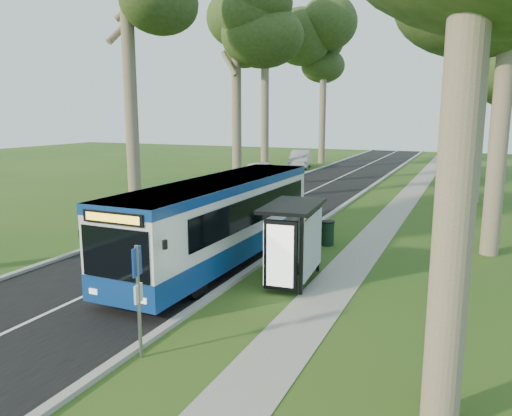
# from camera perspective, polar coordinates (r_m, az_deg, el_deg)

# --- Properties ---
(ground) EXTENTS (120.00, 120.00, 0.00)m
(ground) POSITION_cam_1_polar(r_m,az_deg,el_deg) (16.82, -1.22, -7.63)
(ground) COLOR #254E18
(ground) RESTS_ON ground
(road) EXTENTS (7.00, 100.00, 0.02)m
(road) POSITION_cam_1_polar(r_m,az_deg,el_deg) (27.05, 0.95, -0.54)
(road) COLOR black
(road) RESTS_ON ground
(kerb_east) EXTENTS (0.25, 100.00, 0.12)m
(kerb_east) POSITION_cam_1_polar(r_m,az_deg,el_deg) (25.92, 8.11, -1.03)
(kerb_east) COLOR #9E9B93
(kerb_east) RESTS_ON ground
(kerb_west) EXTENTS (0.25, 100.00, 0.12)m
(kerb_west) POSITION_cam_1_polar(r_m,az_deg,el_deg) (28.54, -5.54, 0.11)
(kerb_west) COLOR #9E9B93
(kerb_west) RESTS_ON ground
(centre_line) EXTENTS (0.12, 100.00, 0.00)m
(centre_line) POSITION_cam_1_polar(r_m,az_deg,el_deg) (27.04, 0.95, -0.51)
(centre_line) COLOR white
(centre_line) RESTS_ON road
(footpath) EXTENTS (1.50, 100.00, 0.02)m
(footpath) POSITION_cam_1_polar(r_m,az_deg,el_deg) (25.31, 14.66, -1.67)
(footpath) COLOR gray
(footpath) RESTS_ON ground
(bus) EXTENTS (2.53, 11.36, 3.00)m
(bus) POSITION_cam_1_polar(r_m,az_deg,el_deg) (17.83, -4.07, -1.41)
(bus) COLOR white
(bus) RESTS_ON ground
(bus_stop_sign) EXTENTS (0.11, 0.36, 2.55)m
(bus_stop_sign) POSITION_cam_1_polar(r_m,az_deg,el_deg) (11.16, -13.33, -8.96)
(bus_stop_sign) COLOR gray
(bus_stop_sign) RESTS_ON ground
(bus_shelter) EXTENTS (1.82, 3.04, 2.50)m
(bus_shelter) POSITION_cam_1_polar(r_m,az_deg,el_deg) (15.43, 4.18, -2.54)
(bus_shelter) COLOR black
(bus_shelter) RESTS_ON ground
(litter_bin) EXTENTS (0.57, 0.57, 1.00)m
(litter_bin) POSITION_cam_1_polar(r_m,az_deg,el_deg) (20.58, 8.17, -2.83)
(litter_bin) COLOR black
(litter_bin) RESTS_ON ground
(car_white) EXTENTS (2.91, 5.25, 1.69)m
(car_white) POSITION_cam_1_polar(r_m,az_deg,el_deg) (38.41, 0.10, 4.08)
(car_white) COLOR white
(car_white) RESTS_ON ground
(car_silver) EXTENTS (2.85, 5.42, 1.70)m
(car_silver) POSITION_cam_1_polar(r_m,az_deg,el_deg) (49.72, 5.08, 5.56)
(car_silver) COLOR #ADB0B5
(car_silver) RESTS_ON ground
(tree_west_c) EXTENTS (5.20, 5.20, 15.16)m
(tree_west_c) POSITION_cam_1_polar(r_m,az_deg,el_deg) (36.56, -2.30, 20.06)
(tree_west_c) COLOR #7A6B56
(tree_west_c) RESTS_ON ground
(tree_west_d) EXTENTS (5.20, 5.20, 17.60)m
(tree_west_d) POSITION_cam_1_polar(r_m,az_deg,el_deg) (46.67, 1.05, 20.25)
(tree_west_d) COLOR #7A6B56
(tree_west_d) RESTS_ON ground
(tree_west_e) EXTENTS (5.20, 5.20, 16.39)m
(tree_west_e) POSITION_cam_1_polar(r_m,az_deg,el_deg) (55.06, 7.79, 17.77)
(tree_west_e) COLOR #7A6B56
(tree_west_e) RESTS_ON ground
(tree_east_d) EXTENTS (5.20, 5.20, 14.72)m
(tree_east_d) POSITION_cam_1_polar(r_m,az_deg,el_deg) (44.84, 26.29, 16.86)
(tree_east_d) COLOR #7A6B56
(tree_east_d) RESTS_ON ground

